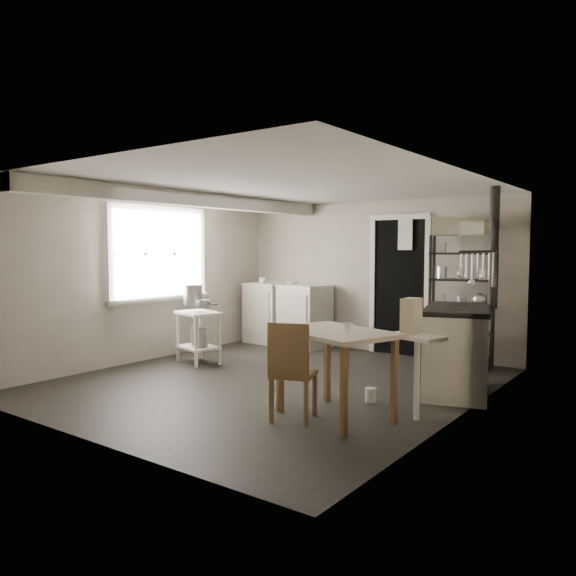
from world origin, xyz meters
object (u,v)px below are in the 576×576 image
Objects in this scene: prep_table at (198,334)px; stockpot at (193,295)px; shelf_rack at (462,296)px; work_table at (335,377)px; flour_sack at (439,351)px; chair at (294,368)px; base_cabinets at (287,317)px; stove at (457,353)px.

prep_table is 0.55m from stockpot.
shelf_rack is 1.62× the size of work_table.
flour_sack is at bearing 28.21° from stockpot.
stockpot is 0.26× the size of work_table.
stockpot is at bearing -176.83° from prep_table.
stockpot reaches higher than prep_table.
work_table is at bearing -104.57° from shelf_rack.
shelf_rack reaches higher than chair.
work_table is (2.81, -1.01, -0.02)m from prep_table.
base_cabinets is 1.41× the size of work_table.
base_cabinets is at bearing 107.18° from chair.
flour_sack is at bearing 64.12° from chair.
prep_table is at bearing -151.10° from flour_sack.
base_cabinets is 4.04m from chair.
base_cabinets is at bearing 172.55° from flour_sack.
prep_table is 0.59× the size of stove.
stove is (3.32, -1.37, -0.02)m from base_cabinets.
flour_sack is at bearing -3.90° from base_cabinets.
stockpot is 3.63m from shelf_rack.
shelf_rack is at bearing 90.75° from stove.
stove is (3.42, 0.55, 0.04)m from prep_table.
prep_table is 2.99m from work_table.
shelf_rack is 1.46× the size of stove.
shelf_rack reaches higher than work_table.
chair is at bearing -95.87° from flour_sack.
base_cabinets is at bearing 168.82° from shelf_rack.
work_table is at bearing -90.45° from flour_sack.
flour_sack is at bearing -124.56° from shelf_rack.
shelf_rack is (2.89, -0.00, 0.49)m from base_cabinets.
stove is at bearing 68.80° from work_table.
work_table is 2.18× the size of flour_sack.
stove is 1.30× the size of chair.
work_table is at bearing -19.16° from stockpot.
flour_sack is (0.02, 2.58, -0.14)m from work_table.
base_cabinets is 3.07× the size of flour_sack.
prep_table is 2.50× the size of stockpot.
stove is at bearing 9.10° from prep_table.
work_table is at bearing -43.69° from base_cabinets.
prep_table is at bearing 3.17° from stockpot.
base_cabinets is (0.10, 1.92, 0.06)m from prep_table.
stove is 1.11× the size of work_table.
stockpot is 0.19× the size of base_cabinets.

